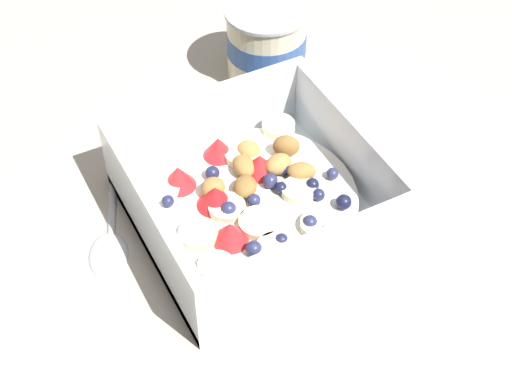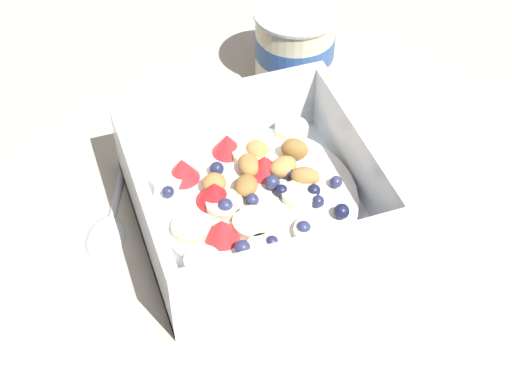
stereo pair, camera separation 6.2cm
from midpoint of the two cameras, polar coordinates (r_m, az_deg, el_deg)
The scene contains 4 objects.
ground_plane at distance 0.65m, azimuth 1.72°, elevation -1.00°, with size 2.40×2.40×0.00m, color beige.
fruit_bowl at distance 0.63m, azimuth 2.69°, elevation -0.59°, with size 0.19×0.19×0.07m.
spoon at distance 0.64m, azimuth -8.00°, elevation -1.78°, with size 0.08×0.17×0.01m.
yogurt_cup at distance 0.76m, azimuth 5.27°, elevation 10.70°, with size 0.08×0.08×0.08m.
Camera 2 is at (-0.13, -0.42, 0.48)m, focal length 53.88 mm.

